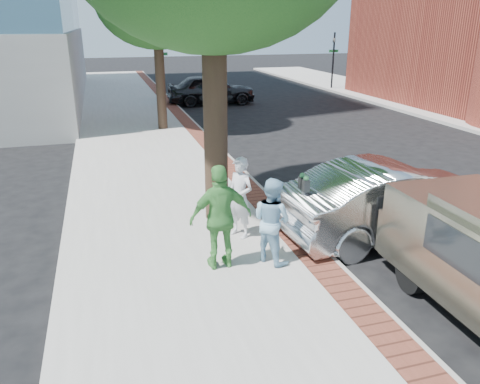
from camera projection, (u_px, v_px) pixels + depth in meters
name	position (u px, v px, depth m)	size (l,w,h in m)	color
ground	(269.00, 256.00, 9.34)	(120.00, 120.00, 0.00)	black
sidewalk	(150.00, 155.00, 16.13)	(5.00, 60.00, 0.15)	#9E9991
brick_strip	(212.00, 149.00, 16.68)	(0.60, 60.00, 0.01)	brown
curb	(221.00, 150.00, 16.80)	(0.10, 60.00, 0.15)	gray
signal_near	(162.00, 60.00, 28.65)	(0.70, 0.15, 3.80)	black
signal_far	(333.00, 56.00, 31.74)	(0.70, 0.15, 3.80)	black
parking_meter	(303.00, 195.00, 9.17)	(0.12, 0.32, 1.47)	gray
person_gray	(240.00, 198.00, 9.58)	(0.62, 0.41, 1.70)	silver
person_officer	(272.00, 220.00, 8.59)	(0.79, 0.61, 1.62)	#8BBAD7
person_green	(221.00, 218.00, 8.30)	(1.14, 0.47, 1.94)	#4A9644
sedan_silver	(394.00, 200.00, 9.96)	(1.74, 4.99, 1.65)	#B2B5B9
bg_car	(211.00, 89.00, 26.51)	(1.99, 4.93, 1.68)	black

